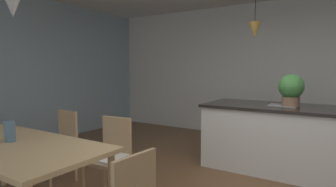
# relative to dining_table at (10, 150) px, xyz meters

# --- Properties ---
(wall_back_kitchen) EXTENTS (10.00, 0.12, 2.70)m
(wall_back_kitchen) POSITION_rel_dining_table_xyz_m (1.72, 4.48, 0.68)
(wall_back_kitchen) COLOR silver
(wall_back_kitchen) RESTS_ON ground_plane
(window_wall_left_glazing) EXTENTS (0.06, 8.40, 2.70)m
(window_wall_left_glazing) POSITION_rel_dining_table_xyz_m (-2.34, 1.22, 0.68)
(window_wall_left_glazing) COLOR #9EB7C6
(window_wall_left_glazing) RESTS_ON ground_plane
(dining_table) EXTENTS (1.93, 0.91, 0.73)m
(dining_table) POSITION_rel_dining_table_xyz_m (0.00, 0.00, 0.00)
(dining_table) COLOR tan
(dining_table) RESTS_ON ground_plane
(chair_far_right) EXTENTS (0.43, 0.43, 0.87)m
(chair_far_right) POSITION_rel_dining_table_xyz_m (0.43, 0.83, -0.19)
(chair_far_right) COLOR tan
(chair_far_right) RESTS_ON ground_plane
(chair_far_left) EXTENTS (0.44, 0.44, 0.87)m
(chair_far_left) POSITION_rel_dining_table_xyz_m (-0.43, 0.83, -0.19)
(chair_far_left) COLOR tan
(chair_far_left) RESTS_ON ground_plane
(kitchen_island) EXTENTS (2.06, 0.95, 0.91)m
(kitchen_island) POSITION_rel_dining_table_xyz_m (1.83, 2.70, -0.21)
(kitchen_island) COLOR silver
(kitchen_island) RESTS_ON ground_plane
(pendant_over_table) EXTENTS (0.20, 0.20, 0.85)m
(pendant_over_table) POSITION_rel_dining_table_xyz_m (0.09, 0.03, 1.31)
(pendant_over_table) COLOR black
(pendant_over_island_main) EXTENTS (0.18, 0.18, 0.88)m
(pendant_over_island_main) POSITION_rel_dining_table_xyz_m (1.43, 2.70, 1.27)
(pendant_over_island_main) COLOR black
(potted_plant_on_island) EXTENTS (0.33, 0.33, 0.43)m
(potted_plant_on_island) POSITION_rel_dining_table_xyz_m (1.93, 2.70, 0.47)
(potted_plant_on_island) COLOR #8C664C
(potted_plant_on_island) RESTS_ON kitchen_island
(vase_on_dining_table) EXTENTS (0.09, 0.09, 0.19)m
(vase_on_dining_table) POSITION_rel_dining_table_xyz_m (-0.04, 0.03, 0.16)
(vase_on_dining_table) COLOR slate
(vase_on_dining_table) RESTS_ON dining_table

